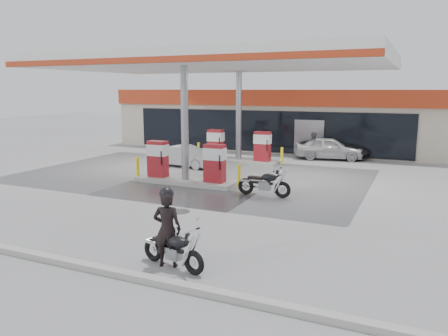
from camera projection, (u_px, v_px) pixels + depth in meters
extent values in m
plane|color=gray|center=(161.00, 193.00, 17.17)|extent=(90.00, 90.00, 0.00)
cube|color=#4C4C4F|center=(172.00, 194.00, 16.97)|extent=(6.00, 3.00, 0.00)
cylinder|color=#38383A|center=(179.00, 211.00, 14.57)|extent=(0.70, 0.70, 0.01)
cube|color=gray|center=(9.00, 250.00, 10.88)|extent=(28.00, 0.25, 0.15)
cube|color=#B4AA96|center=(281.00, 118.00, 31.16)|extent=(22.00, 8.00, 4.00)
cube|color=black|center=(262.00, 131.00, 27.65)|extent=(18.00, 0.10, 2.60)
cube|color=#AB3115|center=(263.00, 98.00, 27.22)|extent=(22.00, 0.25, 1.00)
cube|color=navy|center=(381.00, 99.00, 24.33)|extent=(3.50, 0.12, 0.80)
cube|color=gray|center=(309.00, 138.00, 26.46)|extent=(1.80, 0.14, 2.20)
cube|color=silver|center=(215.00, 62.00, 20.71)|extent=(16.00, 10.00, 0.60)
cube|color=#AB3115|center=(158.00, 60.00, 16.30)|extent=(16.00, 0.12, 0.24)
cube|color=#AB3115|center=(252.00, 70.00, 25.18)|extent=(16.00, 0.12, 0.24)
cylinder|color=gray|center=(185.00, 124.00, 18.50)|extent=(0.32, 0.32, 5.00)
cylinder|color=gray|center=(239.00, 116.00, 23.88)|extent=(0.32, 0.32, 5.00)
cube|color=#9E9E99|center=(186.00, 181.00, 18.95)|extent=(4.50, 1.30, 0.18)
cube|color=maroon|center=(158.00, 159.00, 19.36)|extent=(0.85, 0.48, 1.60)
cube|color=maroon|center=(215.00, 163.00, 18.22)|extent=(0.85, 0.48, 1.60)
cube|color=silver|center=(158.00, 150.00, 19.29)|extent=(0.88, 0.52, 0.50)
cube|color=silver|center=(215.00, 154.00, 18.15)|extent=(0.88, 0.52, 0.50)
cylinder|color=yellow|center=(138.00, 167.00, 19.88)|extent=(0.14, 0.14, 0.90)
cylinder|color=yellow|center=(239.00, 176.00, 17.86)|extent=(0.14, 0.14, 0.90)
cube|color=#9E9E99|center=(238.00, 161.00, 24.33)|extent=(4.50, 1.30, 0.18)
cube|color=maroon|center=(216.00, 144.00, 24.74)|extent=(0.85, 0.48, 1.60)
cube|color=maroon|center=(262.00, 146.00, 23.60)|extent=(0.85, 0.48, 1.60)
cube|color=silver|center=(216.00, 137.00, 24.67)|extent=(0.88, 0.52, 0.50)
cube|color=silver|center=(263.00, 139.00, 23.53)|extent=(0.88, 0.52, 0.50)
cylinder|color=yellow|center=(199.00, 150.00, 25.26)|extent=(0.14, 0.14, 0.90)
cylinder|color=yellow|center=(282.00, 156.00, 23.23)|extent=(0.14, 0.14, 0.90)
torus|color=black|center=(194.00, 263.00, 9.57)|extent=(0.57, 0.26, 0.56)
torus|color=black|center=(153.00, 250.00, 10.34)|extent=(0.57, 0.26, 0.56)
cube|color=gray|center=(174.00, 253.00, 9.92)|extent=(0.41, 0.30, 0.28)
cube|color=black|center=(169.00, 248.00, 9.99)|extent=(0.84, 0.28, 0.07)
ellipsoid|color=black|center=(178.00, 242.00, 9.78)|extent=(0.58, 0.41, 0.26)
cube|color=black|center=(164.00, 240.00, 10.07)|extent=(0.55, 0.34, 0.09)
cylinder|color=silver|center=(187.00, 233.00, 9.56)|extent=(0.20, 0.70, 0.03)
sphere|color=silver|center=(191.00, 238.00, 9.52)|extent=(0.17, 0.17, 0.17)
cylinder|color=silver|center=(164.00, 251.00, 10.32)|extent=(0.83, 0.27, 0.07)
imported|color=black|center=(167.00, 229.00, 9.94)|extent=(0.74, 0.59, 1.77)
torus|color=black|center=(282.00, 190.00, 16.32)|extent=(0.64, 0.15, 0.64)
torus|color=black|center=(246.00, 186.00, 16.93)|extent=(0.64, 0.15, 0.64)
cube|color=gray|center=(265.00, 186.00, 16.59)|extent=(0.43, 0.26, 0.32)
cube|color=black|center=(261.00, 183.00, 16.64)|extent=(0.96, 0.11, 0.09)
ellipsoid|color=black|center=(269.00, 177.00, 16.47)|extent=(0.60, 0.35, 0.30)
cube|color=black|center=(256.00, 178.00, 16.70)|extent=(0.59, 0.26, 0.11)
cylinder|color=silver|center=(277.00, 170.00, 16.28)|extent=(0.04, 0.81, 0.04)
sphere|color=silver|center=(281.00, 173.00, 16.25)|extent=(0.19, 0.19, 0.19)
cylinder|color=silver|center=(253.00, 186.00, 16.97)|extent=(0.96, 0.09, 0.09)
imported|color=silver|center=(329.00, 148.00, 25.32)|extent=(4.08, 2.20, 1.32)
imported|color=#535357|center=(314.00, 146.00, 25.26)|extent=(0.80, 0.92, 1.62)
imported|color=#A0A4A8|center=(186.00, 156.00, 22.89)|extent=(3.52, 1.56, 1.12)
imported|color=black|center=(197.00, 137.00, 31.97)|extent=(4.11, 1.78, 1.18)
imported|color=black|center=(334.00, 147.00, 26.00)|extent=(4.47, 2.31, 1.20)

